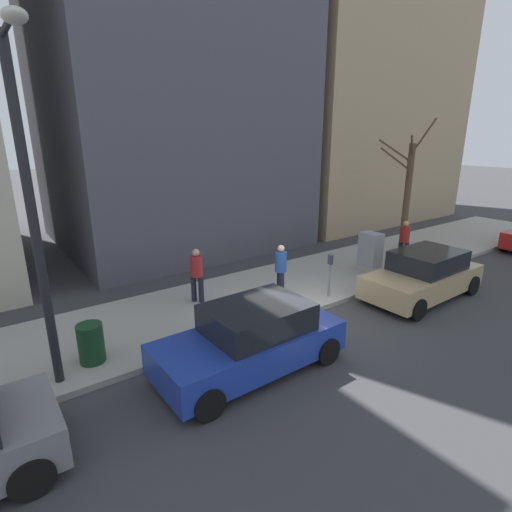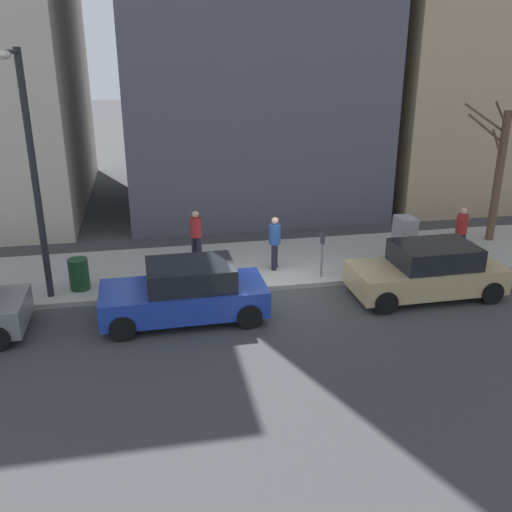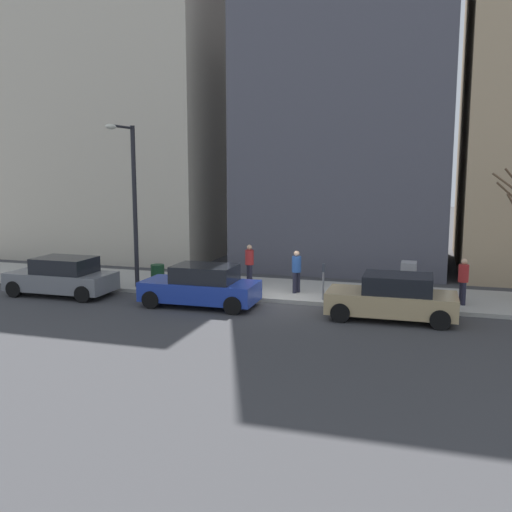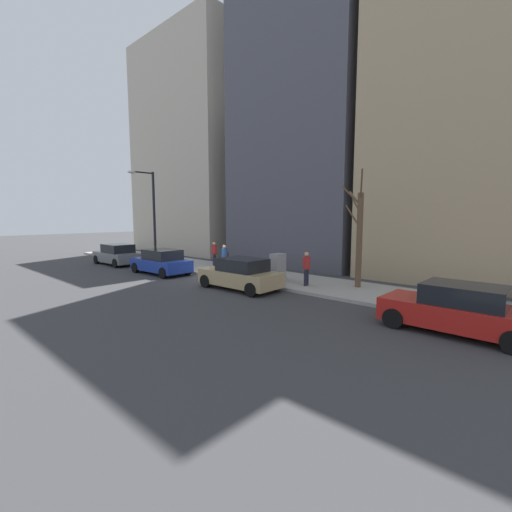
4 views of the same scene
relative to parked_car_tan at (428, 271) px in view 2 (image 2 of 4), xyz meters
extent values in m
plane|color=#38383A|center=(1.11, 4.09, -0.74)|extent=(120.00, 120.00, 0.00)
cube|color=#9E9B93|center=(3.11, 4.09, -0.66)|extent=(4.00, 36.00, 0.15)
cube|color=tan|center=(0.00, 0.05, -0.17)|extent=(1.85, 4.22, 0.70)
cube|color=black|center=(0.00, -0.15, 0.48)|extent=(1.63, 2.22, 0.60)
cylinder|color=black|center=(-0.87, 1.59, -0.42)|extent=(0.23, 0.64, 0.64)
cylinder|color=black|center=(0.83, 1.61, -0.42)|extent=(0.23, 0.64, 0.64)
cylinder|color=black|center=(-0.83, -1.51, -0.42)|extent=(0.23, 0.64, 0.64)
cylinder|color=black|center=(0.87, -1.49, -0.42)|extent=(0.23, 0.64, 0.64)
cube|color=#1E389E|center=(-0.13, 6.83, -0.17)|extent=(1.86, 4.22, 0.70)
cube|color=black|center=(-0.13, 6.63, 0.48)|extent=(1.63, 2.22, 0.60)
cylinder|color=black|center=(-1.00, 8.37, -0.42)|extent=(0.23, 0.64, 0.64)
cylinder|color=black|center=(0.70, 8.39, -0.42)|extent=(0.23, 0.64, 0.64)
cylinder|color=black|center=(-0.96, 5.27, -0.42)|extent=(0.23, 0.64, 0.64)
cylinder|color=black|center=(0.74, 5.30, -0.42)|extent=(0.23, 0.64, 0.64)
cylinder|color=black|center=(0.76, 11.23, -0.42)|extent=(0.22, 0.64, 0.64)
cylinder|color=slate|center=(1.56, 2.62, -0.06)|extent=(0.07, 0.07, 1.05)
cube|color=#2D333D|center=(1.56, 2.62, 0.61)|extent=(0.14, 0.10, 0.30)
cube|color=#A8A399|center=(2.41, -0.39, -0.50)|extent=(0.83, 0.61, 0.18)
cube|color=#939399|center=(2.41, -0.39, 0.22)|extent=(0.75, 0.55, 1.25)
cylinder|color=black|center=(1.66, 10.38, 2.66)|extent=(0.18, 0.18, 6.50)
cylinder|color=black|center=(0.86, 10.38, 5.81)|extent=(1.60, 0.10, 0.10)
ellipsoid|color=beige|center=(0.06, 10.38, 5.76)|extent=(0.56, 0.32, 0.20)
cylinder|color=brown|center=(3.71, -4.31, 1.66)|extent=(0.28, 0.28, 4.49)
cylinder|color=brown|center=(3.58, -4.00, 2.81)|extent=(0.32, 0.69, 1.10)
cylinder|color=brown|center=(4.23, -3.81, 3.61)|extent=(0.93, 1.15, 0.97)
cylinder|color=brown|center=(4.21, -3.89, 3.25)|extent=(0.95, 0.98, 0.99)
cylinder|color=brown|center=(3.49, -3.93, 3.78)|extent=(0.47, 0.83, 0.97)
cylinder|color=#14381E|center=(2.01, 9.63, -0.14)|extent=(0.56, 0.56, 0.90)
cylinder|color=#1E1E2D|center=(2.41, -2.25, -0.18)|extent=(0.16, 0.16, 0.82)
cylinder|color=#1E1E2D|center=(2.18, -2.32, -0.18)|extent=(0.16, 0.16, 0.82)
cylinder|color=#A52323|center=(2.29, -2.29, 0.54)|extent=(0.36, 0.36, 0.62)
sphere|color=tan|center=(2.29, -2.29, 0.96)|extent=(0.22, 0.22, 0.22)
cylinder|color=#1E1E2D|center=(2.57, 3.80, -0.18)|extent=(0.16, 0.16, 0.82)
cylinder|color=#1E1E2D|center=(2.34, 3.89, -0.18)|extent=(0.16, 0.16, 0.82)
cylinder|color=#23478C|center=(2.46, 3.84, 0.54)|extent=(0.36, 0.36, 0.62)
sphere|color=tan|center=(2.46, 3.84, 0.96)|extent=(0.22, 0.22, 0.22)
cylinder|color=#1E1E2D|center=(3.69, 6.21, -0.18)|extent=(0.16, 0.16, 0.82)
cylinder|color=#1E1E2D|center=(3.50, 6.07, -0.18)|extent=(0.16, 0.16, 0.82)
cylinder|color=#A52323|center=(3.60, 6.14, 0.54)|extent=(0.36, 0.36, 0.62)
sphere|color=tan|center=(3.60, 6.14, 0.96)|extent=(0.22, 0.22, 0.22)
camera|label=1|loc=(-6.50, 11.29, 4.31)|focal=28.00mm
camera|label=2|loc=(-13.57, 7.57, 6.03)|focal=40.00mm
camera|label=3|loc=(-18.92, -1.11, 4.22)|focal=40.00mm
camera|label=4|loc=(-11.59, -11.64, 2.80)|focal=24.00mm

